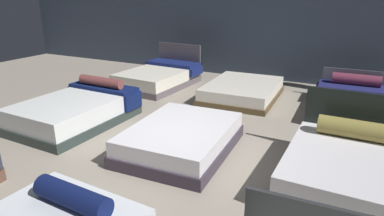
{
  "coord_description": "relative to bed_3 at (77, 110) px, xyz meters",
  "views": [
    {
      "loc": [
        2.3,
        -3.92,
        2.35
      ],
      "look_at": [
        0.09,
        0.39,
        0.65
      ],
      "focal_mm": 30.96,
      "sensor_mm": 36.0,
      "label": 1
    }
  ],
  "objects": [
    {
      "name": "ground_plane",
      "position": [
        2.29,
        -0.29,
        -0.27
      ],
      "size": [
        18.0,
        18.0,
        0.02
      ],
      "primitive_type": "cube",
      "color": "gray"
    },
    {
      "name": "bed_7",
      "position": [
        2.25,
        2.92,
        -0.08
      ],
      "size": [
        1.65,
        2.14,
        0.36
      ],
      "rotation": [
        0.0,
        0.0,
        0.04
      ],
      "color": "brown",
      "rests_on": "ground_plane"
    },
    {
      "name": "bed_4",
      "position": [
        2.31,
        -0.12,
        -0.05
      ],
      "size": [
        1.56,
        2.02,
        0.42
      ],
      "rotation": [
        0.0,
        0.0,
        0.06
      ],
      "color": "#302835",
      "rests_on": "ground_plane"
    },
    {
      "name": "bed_5",
      "position": [
        4.67,
        -0.06,
        -0.0
      ],
      "size": [
        1.55,
        1.94,
        1.02
      ],
      "rotation": [
        0.0,
        0.0,
        -0.01
      ],
      "color": "black",
      "rests_on": "ground_plane"
    },
    {
      "name": "bed_6",
      "position": [
        -0.05,
        2.96,
        -0.02
      ],
      "size": [
        1.63,
        2.22,
        0.98
      ],
      "rotation": [
        0.0,
        0.0,
        -0.05
      ],
      "color": "#585055",
      "rests_on": "ground_plane"
    },
    {
      "name": "bed_8",
      "position": [
        4.6,
        2.99,
        -0.05
      ],
      "size": [
        1.62,
        2.19,
        0.71
      ],
      "rotation": [
        0.0,
        0.0,
        0.03
      ],
      "color": "#4E505D",
      "rests_on": "ground_plane"
    },
    {
      "name": "showroom_back_wall",
      "position": [
        2.29,
        4.98,
        1.49
      ],
      "size": [
        18.0,
        0.06,
        3.5
      ],
      "primitive_type": "cube",
      "color": "#333D4C",
      "rests_on": "ground_plane"
    },
    {
      "name": "bed_3",
      "position": [
        0.0,
        0.0,
        0.0
      ],
      "size": [
        1.56,
        2.17,
        0.74
      ],
      "rotation": [
        0.0,
        0.0,
        -0.02
      ],
      "color": "#283230",
      "rests_on": "ground_plane"
    }
  ]
}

